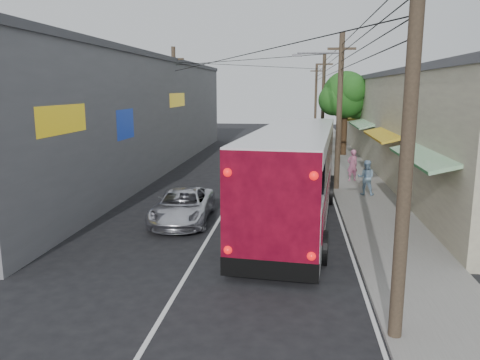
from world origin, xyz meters
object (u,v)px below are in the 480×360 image
Objects in this scene: parked_suv at (307,161)px; parked_car_far at (314,142)px; pedestrian_far at (366,178)px; parked_car_mid at (315,152)px; pedestrian_near at (352,165)px; jeepney at (183,206)px; coach_bus at (294,174)px.

parked_suv is 10.38m from parked_car_far.
pedestrian_far reaches higher than parked_car_far.
pedestrian_near is at bearing -68.11° from parked_car_mid.
pedestrian_far is at bearing -71.56° from parked_car_mid.
parked_car_far is at bearing 95.92° from parked_car_mid.
jeepney is 22.84m from parked_car_far.
pedestrian_near reaches higher than jeepney.
pedestrian_far reaches higher than parked_suv.
parked_car_far reaches higher than parked_suv.
pedestrian_near is (7.65, 8.91, 0.35)m from jeepney.
coach_bus is 7.66× the size of pedestrian_far.
parked_car_mid is 2.63× the size of pedestrian_near.
pedestrian_near is at bearing -86.62° from parked_car_far.
pedestrian_far is (2.06, -10.64, 0.19)m from parked_car_mid.
parked_car_mid is at bearing 66.56° from jeepney.
jeepney is 0.84× the size of parked_suv.
coach_bus is 2.37× the size of parked_suv.
jeepney is at bearing 43.77° from pedestrian_far.
pedestrian_far is (3.49, 4.68, -0.96)m from coach_bus.
parked_suv is 6.92m from pedestrian_far.
pedestrian_far is at bearing 30.62° from jeepney.
parked_car_far reaches higher than jeepney.
parked_car_far is (1.59, 21.40, -1.12)m from coach_bus.
pedestrian_near is 1.03× the size of pedestrian_far.
coach_bus is 2.83× the size of parked_car_mid.
parked_car_mid is 2.71× the size of pedestrian_far.
pedestrian_far is at bearing 58.80° from coach_bus.
pedestrian_far is at bearing -87.30° from parked_car_far.
pedestrian_far is at bearing -63.42° from parked_suv.
coach_bus is at bearing -87.83° from parked_car_mid.
pedestrian_near is at bearing -76.23° from pedestrian_far.
parked_suv is 3.23× the size of pedestrian_far.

